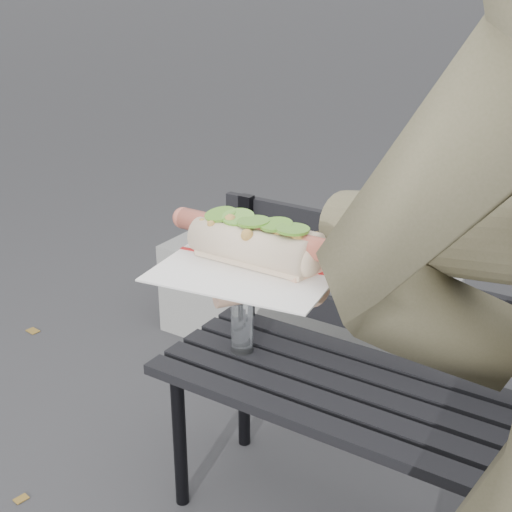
% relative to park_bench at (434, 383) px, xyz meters
% --- Properties ---
extents(park_bench, '(1.50, 0.44, 0.88)m').
position_rel_park_bench_xyz_m(park_bench, '(0.00, 0.00, 0.00)').
color(park_bench, black).
rests_on(park_bench, ground).
extents(concrete_block, '(1.20, 0.40, 0.40)m').
position_rel_park_bench_xyz_m(concrete_block, '(-0.81, 0.76, -0.32)').
color(concrete_block, slate).
rests_on(concrete_block, ground).
extents(held_hotdog, '(0.64, 0.31, 0.20)m').
position_rel_park_bench_xyz_m(held_hotdog, '(0.27, -0.89, 0.74)').
color(held_hotdog, brown).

